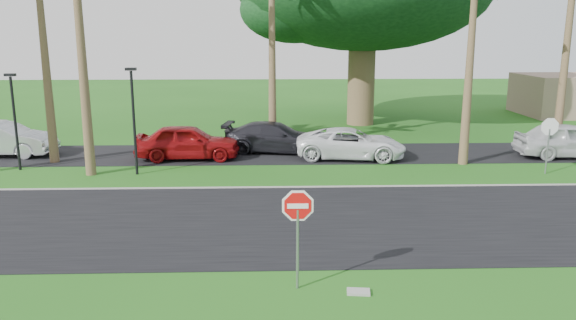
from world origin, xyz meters
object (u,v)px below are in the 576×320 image
(stop_sign_far, at_px, (549,134))
(car_silver, at_px, (2,139))
(car_dark, at_px, (275,138))
(stop_sign_near, at_px, (298,219))
(car_red, at_px, (188,142))
(car_pickup, at_px, (568,140))
(car_minivan, at_px, (351,144))

(stop_sign_far, bearing_deg, car_silver, -9.90)
(stop_sign_far, height_order, car_dark, stop_sign_far)
(stop_sign_near, relative_size, stop_sign_far, 1.00)
(car_red, distance_m, car_pickup, 18.83)
(car_dark, height_order, car_minivan, car_dark)
(stop_sign_near, xyz_separation_m, car_silver, (-14.09, 15.47, -0.92))
(stop_sign_far, xyz_separation_m, car_minivan, (-8.15, 3.32, -1.03))
(stop_sign_near, bearing_deg, car_pickup, 45.14)
(car_dark, bearing_deg, stop_sign_far, -104.10)
(stop_sign_far, relative_size, car_pickup, 0.52)
(car_dark, relative_size, car_minivan, 1.00)
(car_dark, bearing_deg, car_red, 118.11)
(stop_sign_far, xyz_separation_m, car_red, (-16.17, 3.44, -0.92))
(car_red, height_order, car_pickup, car_pickup)
(stop_sign_far, distance_m, car_dark, 12.92)
(car_dark, bearing_deg, car_pickup, -88.25)
(car_red, xyz_separation_m, car_pickup, (18.83, -0.21, 0.01))
(car_dark, bearing_deg, car_silver, 100.61)
(stop_sign_far, bearing_deg, stop_sign_near, 43.73)
(stop_sign_near, relative_size, car_red, 0.52)
(car_red, relative_size, car_minivan, 0.94)
(car_minivan, bearing_deg, car_red, 96.95)
(stop_sign_far, bearing_deg, car_pickup, -129.47)
(car_red, distance_m, car_minivan, 8.02)
(stop_sign_far, height_order, car_minivan, stop_sign_far)
(stop_sign_near, distance_m, car_dark, 16.00)
(car_red, height_order, car_minivan, car_red)
(car_silver, xyz_separation_m, car_red, (9.42, -1.03, 0.01))
(stop_sign_far, distance_m, car_silver, 25.99)
(car_red, bearing_deg, car_minivan, -92.35)
(car_red, xyz_separation_m, car_minivan, (8.02, -0.12, -0.11))
(stop_sign_near, distance_m, car_red, 15.20)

